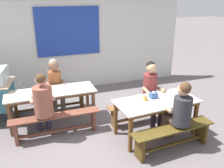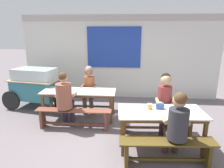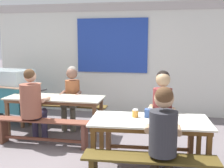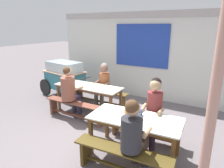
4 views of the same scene
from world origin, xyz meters
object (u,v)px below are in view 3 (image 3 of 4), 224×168
object	(u,v)px
bench_near_back	(149,136)
food_cart	(5,91)
dining_table_near	(150,125)
person_center_facing	(72,92)
bench_far_front	(43,128)
person_left_back_turned	(32,102)
person_near_front	(163,132)
condiment_jar	(135,113)
bench_far_back	(66,112)
tissue_box	(150,113)
person_right_near_table	(162,109)
dining_table_far	(55,101)

from	to	relation	value
bench_near_back	food_cart	size ratio (longest dim) A/B	0.85
dining_table_near	person_center_facing	distance (m)	2.36
bench_near_back	person_center_facing	xyz separation A→B (m)	(-1.65, 1.09, 0.44)
bench_far_front	food_cart	xyz separation A→B (m)	(-1.44, 1.20, 0.39)
person_left_back_turned	person_near_front	distance (m)	2.49
condiment_jar	bench_far_front	bearing A→B (deg)	162.83
person_center_facing	condiment_jar	bearing A→B (deg)	-46.46
bench_far_back	person_center_facing	size ratio (longest dim) A/B	1.38
food_cart	person_near_front	world-z (taller)	person_near_front
food_cart	person_left_back_turned	size ratio (longest dim) A/B	1.35
dining_table_near	tissue_box	distance (m)	0.18
dining_table_near	bench_near_back	world-z (taller)	dining_table_near
condiment_jar	person_left_back_turned	bearing A→B (deg)	162.98
bench_near_back	person_left_back_turned	bearing A→B (deg)	177.58
dining_table_near	bench_near_back	size ratio (longest dim) A/B	1.07
bench_far_back	person_right_near_table	distance (m)	2.39
bench_far_front	condiment_jar	bearing A→B (deg)	-17.17
dining_table_near	food_cart	world-z (taller)	food_cart
person_center_facing	person_left_back_turned	distance (m)	1.06
dining_table_near	food_cart	bearing A→B (deg)	151.48
bench_near_back	person_center_facing	distance (m)	2.03
dining_table_far	person_right_near_table	xyz separation A→B (m)	(2.01, -0.65, 0.10)
bench_near_back	tissue_box	size ratio (longest dim) A/B	10.57
person_left_back_turned	person_near_front	world-z (taller)	person_left_back_turned
dining_table_far	person_left_back_turned	bearing A→B (deg)	-111.12
person_center_facing	tissue_box	bearing A→B (deg)	-42.19
bench_near_back	person_near_front	distance (m)	1.15
dining_table_near	bench_far_front	bearing A→B (deg)	162.30
condiment_jar	person_near_front	bearing A→B (deg)	-55.47
bench_far_back	bench_near_back	size ratio (longest dim) A/B	1.15
condiment_jar	bench_far_back	bearing A→B (deg)	135.31
person_near_front	dining_table_far	bearing A→B (deg)	141.24
dining_table_near	person_right_near_table	distance (m)	0.53
bench_near_back	person_near_front	xyz separation A→B (m)	(0.22, -1.04, 0.44)
tissue_box	person_left_back_turned	bearing A→B (deg)	165.51
person_right_near_table	person_left_back_turned	bearing A→B (deg)	176.22
dining_table_near	condiment_jar	xyz separation A→B (m)	(-0.21, 0.08, 0.13)
dining_table_near	tissue_box	world-z (taller)	tissue_box
dining_table_far	person_center_facing	xyz separation A→B (m)	(0.16, 0.50, 0.08)
person_left_back_turned	condiment_jar	distance (m)	1.93
food_cart	person_right_near_table	distance (m)	3.68
person_right_near_table	condiment_jar	bearing A→B (deg)	-130.92
person_left_back_turned	bench_near_back	bearing A→B (deg)	-2.42
dining_table_near	person_right_near_table	size ratio (longest dim) A/B	1.22
dining_table_far	person_left_back_turned	world-z (taller)	person_left_back_turned
bench_far_front	person_right_near_table	bearing A→B (deg)	-2.55
bench_far_front	bench_near_back	bearing A→B (deg)	-0.90
dining_table_far	person_center_facing	distance (m)	0.53
person_right_near_table	tissue_box	size ratio (longest dim) A/B	9.26
dining_table_far	tissue_box	size ratio (longest dim) A/B	12.70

